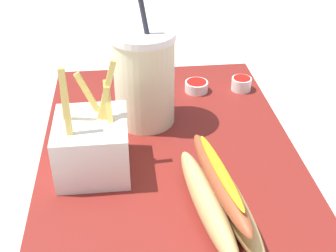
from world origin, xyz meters
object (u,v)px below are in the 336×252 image
soda_cup (144,78)px  ketchup_cup_1 (241,83)px  hot_dog_1 (218,196)px  fries_basket (92,144)px  ketchup_cup_2 (196,86)px

soda_cup → ketchup_cup_1: (-0.08, 0.17, -0.06)m
hot_dog_1 → ketchup_cup_1: (-0.29, 0.10, -0.01)m
soda_cup → hot_dog_1: 0.22m
soda_cup → hot_dog_1: (0.21, 0.07, -0.04)m
hot_dog_1 → ketchup_cup_1: bearing=161.0°
soda_cup → ketchup_cup_1: soda_cup is taller
fries_basket → hot_dog_1: (0.10, 0.14, -0.01)m
hot_dog_1 → ketchup_cup_2: 0.29m
soda_cup → ketchup_cup_1: 0.19m
hot_dog_1 → fries_basket: bearing=-125.1°
ketchup_cup_2 → hot_dog_1: bearing=-4.5°
soda_cup → fries_basket: 0.14m
soda_cup → ketchup_cup_2: (-0.08, 0.09, -0.06)m
fries_basket → hot_dog_1: 0.17m
ketchup_cup_1 → ketchup_cup_2: bearing=-92.2°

